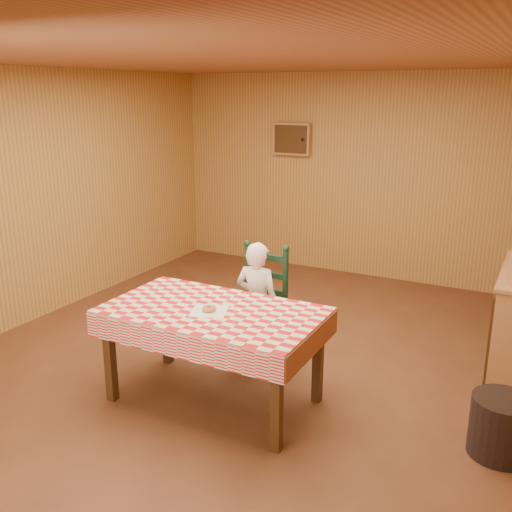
{
  "coord_description": "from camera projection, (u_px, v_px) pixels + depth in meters",
  "views": [
    {
      "loc": [
        2.26,
        -4.1,
        2.35
      ],
      "look_at": [
        0.0,
        0.2,
        0.95
      ],
      "focal_mm": 40.0,
      "sensor_mm": 36.0,
      "label": 1
    }
  ],
  "objects": [
    {
      "name": "ground",
      "position": [
        246.0,
        362.0,
        5.15
      ],
      "size": [
        6.0,
        6.0,
        0.0
      ],
      "primitive_type": "plane",
      "color": "brown",
      "rests_on": "ground"
    },
    {
      "name": "cabin_walls",
      "position": [
        273.0,
        153.0,
        5.1
      ],
      "size": [
        5.1,
        6.05,
        2.65
      ],
      "color": "#BA8743",
      "rests_on": "ground"
    },
    {
      "name": "dining_table",
      "position": [
        213.0,
        319.0,
        4.33
      ],
      "size": [
        1.66,
        0.96,
        0.77
      ],
      "color": "#452A12",
      "rests_on": "ground"
    },
    {
      "name": "ladder_chair",
      "position": [
        260.0,
        308.0,
        5.06
      ],
      "size": [
        0.44,
        0.4,
        1.08
      ],
      "color": "black",
      "rests_on": "ground"
    },
    {
      "name": "seated_child",
      "position": [
        257.0,
        304.0,
        4.99
      ],
      "size": [
        0.41,
        0.27,
        1.12
      ],
      "primitive_type": "imported",
      "rotation": [
        0.0,
        0.0,
        3.14
      ],
      "color": "white",
      "rests_on": "ground"
    },
    {
      "name": "napkin",
      "position": [
        209.0,
        311.0,
        4.27
      ],
      "size": [
        0.33,
        0.33,
        0.0
      ],
      "primitive_type": "cube",
      "rotation": [
        0.0,
        0.0,
        0.35
      ],
      "color": "white",
      "rests_on": "dining_table"
    },
    {
      "name": "donut",
      "position": [
        209.0,
        309.0,
        4.26
      ],
      "size": [
        0.13,
        0.13,
        0.04
      ],
      "primitive_type": "torus",
      "rotation": [
        0.0,
        0.0,
        0.26
      ],
      "color": "#BA7B43",
      "rests_on": "napkin"
    },
    {
      "name": "storage_bin",
      "position": [
        501.0,
        427.0,
        3.8
      ],
      "size": [
        0.52,
        0.52,
        0.41
      ],
      "primitive_type": "cylinder",
      "rotation": [
        0.0,
        0.0,
        -0.33
      ],
      "color": "black",
      "rests_on": "ground"
    }
  ]
}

